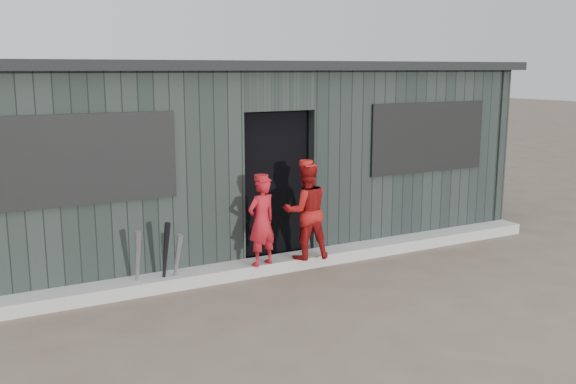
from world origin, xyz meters
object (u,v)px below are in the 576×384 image
bat_mid (177,261)px  player_red_right (306,211)px  player_red_left (262,221)px  player_grey_back (315,207)px  bat_left (138,262)px  bat_right (165,256)px  dugout (233,154)px

bat_mid → player_red_right: 1.74m
bat_mid → player_red_left: bearing=-3.3°
player_red_right → player_grey_back: bearing=-119.2°
player_red_right → bat_left: bearing=8.7°
bat_left → player_grey_back: 2.68m
player_grey_back → bat_right: bearing=-9.6°
bat_right → player_grey_back: bearing=13.0°
player_red_right → dugout: bearing=-73.6°
dugout → bat_mid: bearing=-130.2°
bat_left → player_grey_back: player_grey_back is taller
player_red_left → dugout: size_ratio=0.13×
player_red_left → player_red_right: (0.62, 0.00, 0.07)m
bat_left → bat_right: size_ratio=0.93×
bat_right → player_red_left: 1.24m
bat_left → player_red_left: 1.55m
bat_left → player_red_left: bearing=-2.9°
bat_left → dugout: 2.78m
bat_mid → player_red_left: 1.12m
bat_right → player_red_left: (1.20, -0.04, 0.28)m
player_red_left → bat_left: bearing=-17.6°
bat_right → player_red_right: size_ratio=0.70×
bat_right → player_red_left: size_ratio=0.78×
bat_right → player_grey_back: (2.31, 0.53, 0.23)m
bat_left → player_red_right: (2.14, -0.07, 0.38)m
bat_left → bat_right: bearing=-5.8°
player_red_right → dugout: (-0.18, 1.84, 0.52)m
player_red_left → dugout: bearing=-118.1°
player_red_right → bat_mid: bearing=8.7°
player_red_left → player_red_right: bearing=165.4°
bat_left → player_red_left: player_red_left is taller
bat_mid → bat_right: 0.16m
bat_mid → dugout: bearing=49.8°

